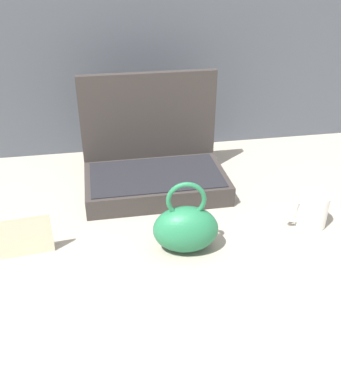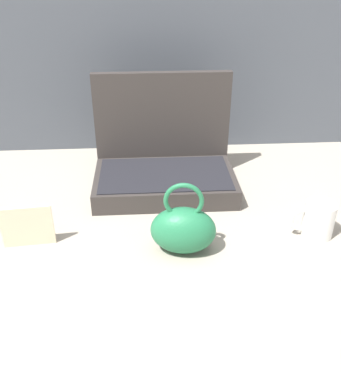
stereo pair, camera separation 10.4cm
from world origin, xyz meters
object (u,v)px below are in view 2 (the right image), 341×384
coffee_mug (318,219)px  info_card_left (27,227)px  open_suitcase (166,162)px  teal_pouch_handbag (183,229)px

coffee_mug → info_card_left: info_card_left is taller
open_suitcase → coffee_mug: bearing=-37.9°
teal_pouch_handbag → info_card_left: size_ratio=1.50×
open_suitcase → coffee_mug: 0.48m
coffee_mug → info_card_left: size_ratio=0.92×
open_suitcase → coffee_mug: (0.38, -0.29, -0.03)m
info_card_left → teal_pouch_handbag: bearing=-12.6°
open_suitcase → coffee_mug: size_ratio=3.62×
open_suitcase → info_card_left: open_suitcase is taller
open_suitcase → info_card_left: (-0.36, -0.29, -0.02)m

